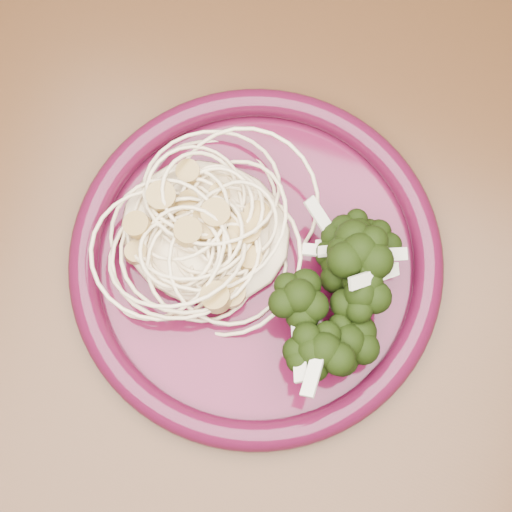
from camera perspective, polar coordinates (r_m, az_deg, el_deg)
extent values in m
plane|color=brown|center=(1.30, -0.17, -10.15)|extent=(3.50, 3.50, 0.00)
cube|color=#472814|center=(0.58, -0.38, -3.07)|extent=(1.20, 0.80, 0.04)
cylinder|color=#450B21|center=(0.56, 0.00, -0.46)|extent=(0.33, 0.33, 0.01)
torus|color=#450B21|center=(0.56, 0.00, -0.20)|extent=(0.34, 0.34, 0.02)
ellipsoid|color=beige|center=(0.55, -4.14, 2.32)|extent=(0.16, 0.14, 0.03)
ellipsoid|color=black|center=(0.53, 5.29, -2.55)|extent=(0.12, 0.16, 0.05)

